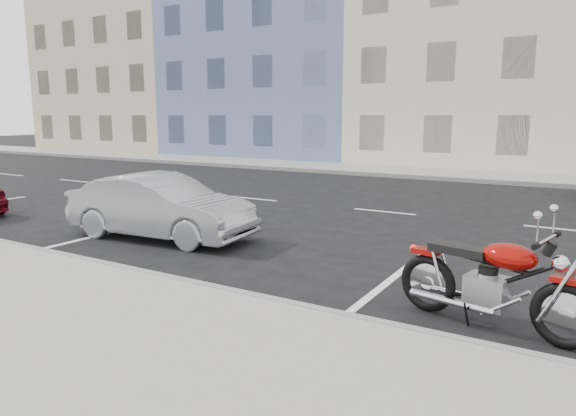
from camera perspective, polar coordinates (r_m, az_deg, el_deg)
name	(u,v)px	position (r m, az deg, el deg)	size (l,w,h in m)	color
ground	(467,220)	(12.52, 19.27, -1.26)	(120.00, 120.00, 0.00)	black
sidewalk_far	(390,171)	(22.16, 11.23, 4.07)	(80.00, 3.40, 0.15)	gray
curb_near	(60,257)	(9.25, -24.02, -5.00)	(80.00, 0.12, 0.16)	gray
curb_far	(375,175)	(20.57, 9.63, 3.68)	(80.00, 0.12, 0.16)	gray
bldg_far_west	(155,66)	(40.30, -14.61, 15.06)	(12.00, 12.00, 12.00)	#C7B292
bldg_blue	(296,48)	(33.02, 0.88, 17.39)	(12.00, 12.00, 13.00)	slate
bldg_cream	(504,47)	(28.90, 22.85, 16.16)	(12.00, 12.00, 11.50)	beige
motorcycle	(571,302)	(5.99, 28.91, -9.09)	(2.23, 0.85, 1.13)	black
sedan_silver	(160,207)	(10.27, -13.99, 0.14)	(1.32, 3.78, 1.25)	#95969C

